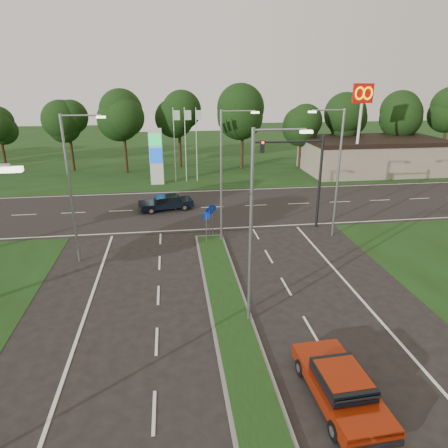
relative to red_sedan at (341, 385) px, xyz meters
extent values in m
plane|color=black|center=(-3.04, -0.65, -0.69)|extent=(160.00, 160.00, 0.00)
cube|color=black|center=(-3.04, 54.35, -0.69)|extent=(160.00, 50.00, 0.02)
cube|color=black|center=(-3.04, 23.35, -0.69)|extent=(160.00, 12.00, 0.02)
cube|color=slate|center=(-3.04, 3.35, -0.63)|extent=(2.00, 26.00, 0.12)
cube|color=gray|center=(18.96, 35.35, 1.31)|extent=(16.00, 9.00, 4.00)
cylinder|color=gray|center=(-2.24, 5.35, 3.81)|extent=(0.16, 0.16, 9.00)
cylinder|color=gray|center=(-1.14, 5.35, 8.21)|extent=(2.20, 0.10, 0.10)
cube|color=#FFF2CC|center=(-0.04, 5.35, 8.11)|extent=(0.50, 0.22, 0.12)
cylinder|color=gray|center=(-2.24, 15.35, 3.81)|extent=(0.16, 0.16, 9.00)
cylinder|color=gray|center=(-1.14, 15.35, 8.21)|extent=(2.20, 0.10, 0.10)
cube|color=#FFF2CC|center=(-0.04, 15.35, 8.11)|extent=(0.50, 0.22, 0.12)
cube|color=#FFF2CC|center=(-9.34, -0.65, 8.11)|extent=(0.50, 0.22, 0.12)
cylinder|color=gray|center=(-11.54, 13.35, 3.81)|extent=(0.16, 0.16, 9.00)
cylinder|color=gray|center=(-10.44, 13.35, 8.21)|extent=(2.20, 0.10, 0.10)
cube|color=#FFF2CC|center=(-9.34, 13.35, 8.11)|extent=(0.50, 0.22, 0.12)
cylinder|color=gray|center=(5.96, 15.35, 3.81)|extent=(0.16, 0.16, 9.00)
cylinder|color=gray|center=(4.86, 15.35, 8.21)|extent=(2.20, 0.10, 0.10)
cube|color=#FFF2CC|center=(3.76, 15.35, 8.11)|extent=(0.50, 0.22, 0.12)
cylinder|color=black|center=(5.46, 17.35, 2.81)|extent=(0.20, 0.20, 7.00)
cylinder|color=black|center=(2.96, 17.35, 5.91)|extent=(5.00, 0.14, 0.14)
cube|color=black|center=(0.96, 17.35, 5.61)|extent=(0.28, 0.28, 0.90)
sphere|color=#FF190C|center=(0.96, 17.17, 5.91)|extent=(0.20, 0.20, 0.20)
cylinder|color=gray|center=(-3.34, 14.85, 0.41)|extent=(0.06, 0.06, 2.20)
cylinder|color=#0C26A5|center=(-3.34, 14.85, 1.41)|extent=(0.56, 0.04, 0.56)
cylinder|color=gray|center=(-3.04, 15.85, 0.41)|extent=(0.06, 0.06, 2.20)
cylinder|color=#0C26A5|center=(-3.04, 15.85, 1.41)|extent=(0.56, 0.04, 0.56)
cylinder|color=gray|center=(-2.74, 16.55, 0.41)|extent=(0.06, 0.06, 2.20)
cylinder|color=#0C26A5|center=(-2.74, 16.55, 1.41)|extent=(0.56, 0.04, 0.56)
cube|color=silver|center=(-7.04, 32.35, 2.31)|extent=(1.40, 0.30, 6.00)
cube|color=#0CA53F|center=(-7.04, 32.17, 4.11)|extent=(1.30, 0.08, 1.20)
cube|color=#0C3FBF|center=(-7.04, 32.17, 2.51)|extent=(1.30, 0.08, 1.60)
cylinder|color=silver|center=(-5.04, 33.35, 3.31)|extent=(0.08, 0.08, 8.00)
cube|color=#B2D8B2|center=(-4.69, 33.35, 6.51)|extent=(0.70, 0.02, 1.00)
cylinder|color=silver|center=(-3.84, 33.35, 3.31)|extent=(0.08, 0.08, 8.00)
cube|color=#B2D8B2|center=(-3.49, 33.35, 6.51)|extent=(0.70, 0.02, 1.00)
cylinder|color=silver|center=(-2.64, 33.35, 3.31)|extent=(0.08, 0.08, 8.00)
cube|color=#B2D8B2|center=(-2.29, 33.35, 6.51)|extent=(0.70, 0.02, 1.00)
cylinder|color=silver|center=(14.96, 31.35, 4.31)|extent=(0.30, 0.30, 10.00)
cube|color=#BF0C07|center=(14.96, 31.35, 8.71)|extent=(2.20, 0.35, 2.00)
torus|color=#FFC600|center=(14.51, 31.13, 8.71)|extent=(1.06, 0.16, 1.06)
torus|color=#FFC600|center=(15.41, 31.13, 8.71)|extent=(1.06, 0.16, 1.06)
cylinder|color=black|center=(-3.04, 39.35, 1.51)|extent=(0.36, 0.36, 4.40)
sphere|color=black|center=(-3.04, 39.35, 5.81)|extent=(6.00, 6.00, 6.00)
sphere|color=black|center=(-2.74, 39.15, 6.81)|extent=(4.80, 4.80, 4.80)
cube|color=maroon|center=(0.00, 0.02, -0.11)|extent=(2.14, 4.76, 0.48)
cube|color=black|center=(0.00, -0.07, 0.35)|extent=(1.72, 2.13, 0.45)
cube|color=maroon|center=(0.00, -0.07, 0.57)|extent=(1.61, 1.76, 0.04)
cylinder|color=black|center=(-0.95, 1.48, -0.36)|extent=(0.24, 0.67, 0.66)
cylinder|color=black|center=(0.80, 1.56, -0.36)|extent=(0.24, 0.67, 0.66)
cylinder|color=black|center=(-0.80, -1.51, -0.36)|extent=(0.24, 0.67, 0.66)
cylinder|color=black|center=(0.95, -1.43, -0.36)|extent=(0.24, 0.67, 0.66)
cube|color=black|center=(-6.12, 23.18, -0.12)|extent=(4.82, 2.72, 0.46)
cube|color=black|center=(-6.03, 23.20, 0.32)|extent=(2.27, 1.94, 0.43)
cube|color=black|center=(-6.03, 23.20, 0.54)|extent=(1.90, 1.78, 0.04)
cylinder|color=black|center=(-7.37, 22.06, -0.37)|extent=(0.67, 0.33, 0.64)
cylinder|color=black|center=(-7.71, 23.72, -0.37)|extent=(0.67, 0.33, 0.64)
cylinder|color=black|center=(-4.53, 22.64, -0.37)|extent=(0.67, 0.33, 0.64)
cylinder|color=black|center=(-4.87, 24.30, -0.37)|extent=(0.67, 0.33, 0.64)
camera|label=1|loc=(-5.59, -10.57, 10.13)|focal=32.00mm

